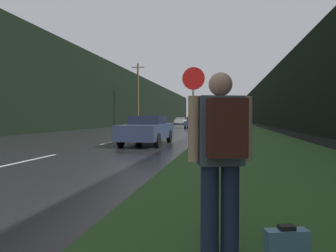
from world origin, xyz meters
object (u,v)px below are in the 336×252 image
Objects in this scene: stop_sign at (193,101)px; suitcase at (286,249)px; hitchhiker_with_backpack at (221,153)px; car_oncoming at (180,121)px; car_passing_near at (147,130)px; car_passing_far at (194,122)px.

suitcase is at bearing -77.32° from stop_sign.
stop_sign is 7.09m from hitchhiker_with_backpack.
suitcase is 0.09× the size of car_oncoming.
suitcase is (0.58, -0.06, -0.84)m from hitchhiker_with_backpack.
suitcase is at bearing -80.50° from car_oncoming.
car_oncoming is at bearing -83.81° from car_passing_near.
car_passing_near reaches higher than car_oncoming.
car_passing_near is (-4.38, 11.68, 0.55)m from suitcase.
hitchhiker_with_backpack reaches higher than car_passing_near.
hitchhiker_with_backpack reaches higher than car_oncoming.
stop_sign is 1.68× the size of hitchhiker_with_backpack.
stop_sign is at bearing 121.06° from car_passing_near.
hitchhiker_with_backpack is 1.02m from suitcase.
hitchhiker_with_backpack is at bearing 157.51° from suitcase.
car_passing_far is (-3.80, 33.88, -0.34)m from hitchhiker_with_backpack.
stop_sign is 5.55m from car_passing_near.
stop_sign is at bearing -80.99° from car_oncoming.
stop_sign is 46.47m from car_oncoming.
car_oncoming is (-4.47, 18.98, -0.02)m from car_passing_far.
suitcase is at bearing 97.36° from car_passing_far.
car_passing_near is at bearing 90.00° from car_passing_far.
car_oncoming is (-4.47, 41.23, -0.07)m from car_passing_near.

